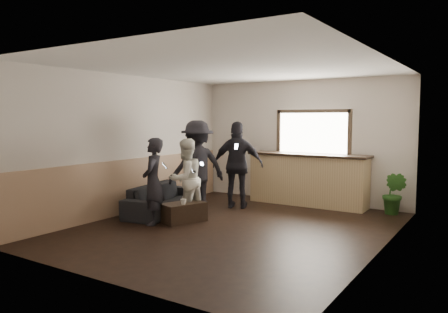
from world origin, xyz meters
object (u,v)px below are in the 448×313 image
Objects in this scene: sofa at (164,199)px; person_a at (153,181)px; bar_counter at (308,176)px; cup_b at (183,202)px; person_c at (197,166)px; person_d at (238,165)px; cup_a at (185,199)px; coffee_table at (184,212)px; potted_plant at (394,193)px; person_b at (186,179)px.

sofa is 1.27× the size of person_a.
bar_counter is 24.91× the size of cup_b.
person_a is at bearing 29.85° from person_c.
cup_a is at bearing 56.56° from person_d.
sofa is 0.96m from person_c.
cup_a is (0.72, -0.22, 0.11)m from sofa.
person_a is at bearing -145.02° from cup_b.
sofa is 16.61× the size of cup_a.
potted_plant reaches higher than coffee_table.
bar_counter is 2.96m from person_b.
person_b reaches higher than sofa.
cup_a is 1.60m from person_d.
cup_b is 0.13× the size of potted_plant.
person_d reaches higher than coffee_table.
person_b is (-0.12, 0.23, 0.59)m from coffee_table.
sofa reaches higher than cup_b.
person_b is at bearing -142.58° from potted_plant.
person_c is (-1.68, -1.88, 0.30)m from bar_counter.
potted_plant is (3.09, 2.88, 0.02)m from cup_b.
person_a is at bearing -117.45° from bar_counter.
bar_counter reaches higher than potted_plant.
person_c is (-0.27, 0.76, 0.54)m from cup_a.
person_b is 0.83× the size of person_d.
sofa is 1.29× the size of person_b.
cup_b is 0.67m from person_a.
sofa is at bearing 29.02° from person_d.
person_a is 0.84× the size of person_c.
sofa is 4.64m from potted_plant.
person_a reaches higher than person_b.
potted_plant is at bearing 38.47° from cup_a.
person_c reaches higher than potted_plant.
person_a reaches higher than coffee_table.
cup_b is at bearing 97.33° from person_a.
bar_counter reaches higher than coffee_table.
coffee_table is 4.22m from potted_plant.
cup_b is (0.18, -0.29, 0.00)m from cup_a.
bar_counter is 1.45× the size of person_d.
person_d reaches higher than cup_a.
cup_b is at bearing -52.02° from coffee_table.
cup_a is 0.08× the size of person_b.
person_b is at bearing 133.38° from person_a.
cup_b is 1.26m from person_c.
sofa is at bearing -10.06° from person_c.
cup_a is 4.17m from potted_plant.
person_c reaches higher than person_b.
potted_plant is at bearing -1.42° from bar_counter.
bar_counter is at bearing 124.90° from person_a.
potted_plant is at bearing 147.34° from person_c.
cup_a is at bearing -118.20° from bar_counter.
person_b is (0.23, 0.67, -0.02)m from person_a.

